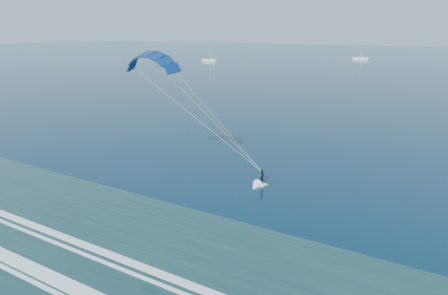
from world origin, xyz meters
name	(u,v)px	position (x,y,z in m)	size (l,w,h in m)	color
kitesurfer_rig	(207,115)	(1.04, 24.32, 7.64)	(13.62, 8.70, 14.97)	#D0F61D
sailboat_0	(210,60)	(-92.77, 171.10, 0.68)	(8.13, 2.40, 11.13)	silver
sailboat_1	(361,58)	(-27.91, 226.17, 0.68)	(8.10, 2.40, 11.00)	silver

